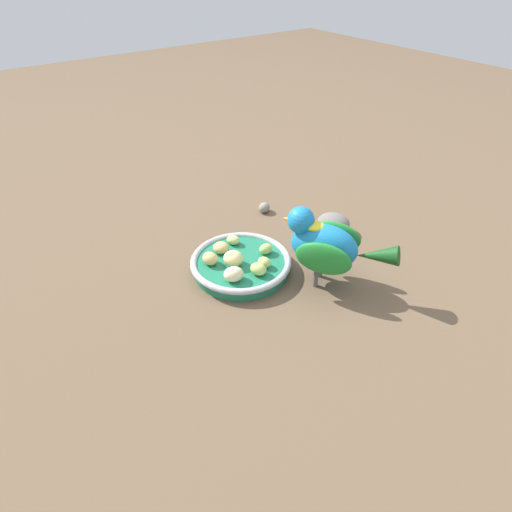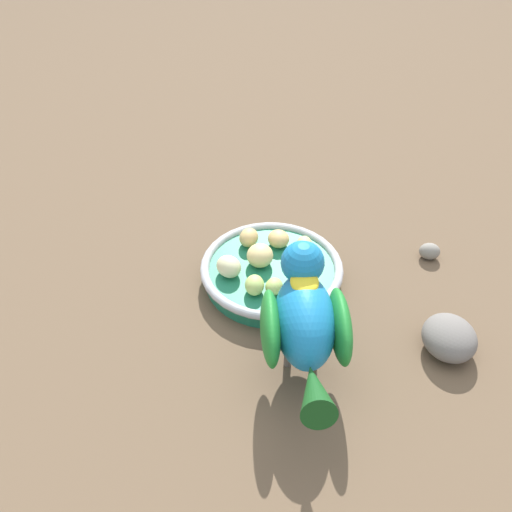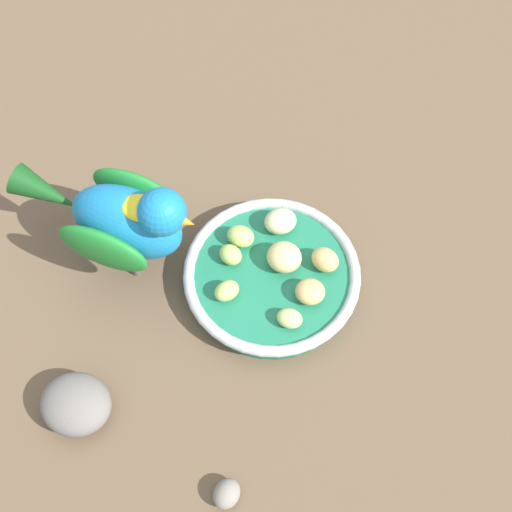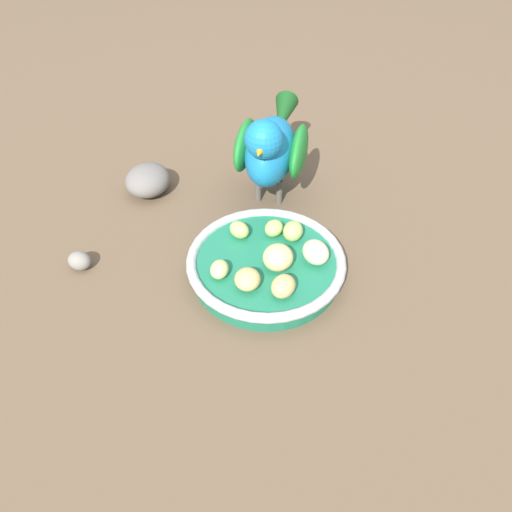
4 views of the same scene
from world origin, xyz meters
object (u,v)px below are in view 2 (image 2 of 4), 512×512
at_px(apple_piece_1, 274,286).
at_px(apple_piece_7, 279,239).
at_px(apple_piece_0, 260,255).
at_px(apple_piece_5, 229,266).
at_px(apple_piece_3, 248,238).
at_px(apple_piece_4, 255,285).
at_px(apple_piece_2, 306,279).
at_px(apple_piece_6, 304,244).
at_px(parrot, 305,320).
at_px(pebble_0, 430,251).
at_px(rock_large, 449,338).
at_px(feeding_bowl, 272,271).

xyz_separation_m(apple_piece_1, apple_piece_7, (0.04, -0.09, 0.00)).
bearing_deg(apple_piece_0, apple_piece_5, 56.69).
bearing_deg(apple_piece_7, apple_piece_0, 86.25).
xyz_separation_m(apple_piece_3, apple_piece_5, (-0.01, 0.07, 0.00)).
bearing_deg(apple_piece_5, apple_piece_0, -123.31).
xyz_separation_m(apple_piece_0, apple_piece_4, (-0.02, 0.05, -0.00)).
bearing_deg(apple_piece_2, apple_piece_6, -62.94).
bearing_deg(parrot, apple_piece_7, 4.07).
bearing_deg(apple_piece_3, apple_piece_5, 97.19).
bearing_deg(apple_piece_1, apple_piece_6, -87.64).
bearing_deg(apple_piece_1, pebble_0, -127.33).
bearing_deg(pebble_0, rock_large, 113.63).
height_order(apple_piece_0, pebble_0, apple_piece_0).
distance_m(apple_piece_1, apple_piece_2, 0.05).
bearing_deg(apple_piece_3, apple_piece_1, 138.93).
distance_m(apple_piece_2, apple_piece_6, 0.07).
height_order(apple_piece_0, apple_piece_3, apple_piece_0).
relative_size(apple_piece_3, parrot, 0.16).
height_order(apple_piece_6, pebble_0, apple_piece_6).
height_order(apple_piece_3, apple_piece_6, apple_piece_3).
relative_size(apple_piece_0, apple_piece_2, 1.37).
bearing_deg(apple_piece_1, apple_piece_3, -41.07).
relative_size(feeding_bowl, apple_piece_2, 7.00).
xyz_separation_m(feeding_bowl, apple_piece_0, (0.02, 0.00, 0.02)).
bearing_deg(parrot, feeding_bowl, 9.63).
xyz_separation_m(feeding_bowl, parrot, (-0.11, 0.12, 0.07)).
xyz_separation_m(apple_piece_2, pebble_0, (-0.12, -0.17, -0.02)).
bearing_deg(pebble_0, apple_piece_1, 52.67).
bearing_deg(rock_large, apple_piece_5, 7.33).
distance_m(apple_piece_6, parrot, 0.21).
distance_m(apple_piece_2, pebble_0, 0.21).
bearing_deg(apple_piece_6, apple_piece_3, 22.97).
distance_m(apple_piece_4, parrot, 0.13).
bearing_deg(pebble_0, parrot, 75.59).
distance_m(apple_piece_0, apple_piece_6, 0.07).
distance_m(parrot, pebble_0, 0.30).
height_order(apple_piece_2, apple_piece_7, apple_piece_7).
bearing_deg(apple_piece_3, apple_piece_4, 124.89).
bearing_deg(apple_piece_5, apple_piece_6, -123.61).
bearing_deg(rock_large, apple_piece_4, 11.54).
bearing_deg(apple_piece_3, rock_large, 174.34).
relative_size(apple_piece_3, pebble_0, 1.06).
distance_m(apple_piece_6, pebble_0, 0.19).
bearing_deg(feeding_bowl, apple_piece_6, -110.53).
relative_size(apple_piece_5, rock_large, 0.51).
bearing_deg(pebble_0, apple_piece_2, 53.57).
bearing_deg(apple_piece_4, feeding_bowl, -86.64).
bearing_deg(feeding_bowl, apple_piece_2, 171.56).
distance_m(apple_piece_7, parrot, 0.22).
distance_m(parrot, rock_large, 0.20).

